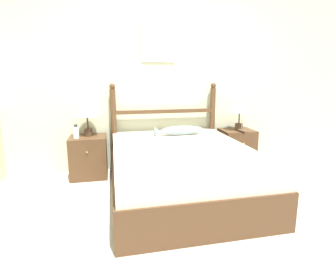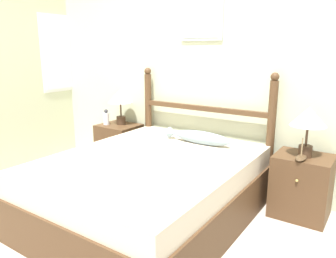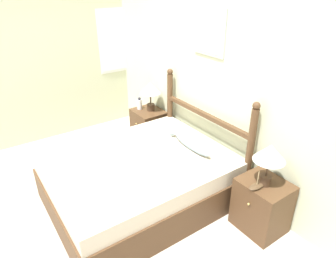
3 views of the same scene
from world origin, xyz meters
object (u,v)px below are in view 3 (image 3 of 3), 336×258
(bottle, at_px, (139,104))
(fish_pillow, at_px, (190,143))
(bed, at_px, (140,180))
(table_lamp_left, at_px, (150,89))
(table_lamp_right, at_px, (270,155))
(model_boat, at_px, (257,186))
(nightstand_right, at_px, (262,205))
(nightstand_left, at_px, (149,127))

(bottle, relative_size, fish_pillow, 0.28)
(bed, height_order, table_lamp_left, table_lamp_left)
(table_lamp_right, xyz_separation_m, bottle, (-2.27, -0.05, -0.24))
(model_boat, height_order, fish_pillow, model_boat)
(table_lamp_left, bearing_deg, bed, -37.58)
(bed, relative_size, table_lamp_right, 4.48)
(model_boat, bearing_deg, nightstand_right, 89.17)
(nightstand_left, xyz_separation_m, table_lamp_left, (0.01, 0.04, 0.60))
(bed, xyz_separation_m, table_lamp_left, (-1.06, 0.81, 0.60))
(table_lamp_right, bearing_deg, bottle, -178.77)
(bed, xyz_separation_m, fish_pillow, (0.13, 0.60, 0.34))
(nightstand_right, bearing_deg, model_boat, -90.83)
(bed, distance_m, nightstand_left, 1.32)
(nightstand_left, xyz_separation_m, fish_pillow, (1.20, -0.18, 0.34))
(nightstand_right, distance_m, model_boat, 0.32)
(table_lamp_left, bearing_deg, nightstand_left, -100.75)
(bed, height_order, nightstand_left, same)
(bottle, bearing_deg, table_lamp_left, 38.93)
(model_boat, bearing_deg, fish_pillow, -176.97)
(nightstand_left, distance_m, nightstand_right, 2.13)
(nightstand_right, xyz_separation_m, model_boat, (-0.00, -0.13, 0.30))
(nightstand_left, distance_m, fish_pillow, 1.26)
(table_lamp_right, bearing_deg, table_lamp_left, 178.30)
(nightstand_left, height_order, table_lamp_right, table_lamp_right)
(model_boat, bearing_deg, bottle, 178.58)
(bed, distance_m, table_lamp_right, 1.44)
(nightstand_left, distance_m, table_lamp_right, 2.22)
(bottle, bearing_deg, nightstand_right, 1.84)
(table_lamp_right, relative_size, model_boat, 2.26)
(table_lamp_right, bearing_deg, fish_pillow, -170.70)
(bed, bearing_deg, table_lamp_right, 35.02)
(nightstand_left, height_order, fish_pillow, fish_pillow)
(bottle, relative_size, model_boat, 1.00)
(bed, bearing_deg, table_lamp_left, 142.42)
(nightstand_left, height_order, table_lamp_left, table_lamp_left)
(model_boat, bearing_deg, bed, -148.72)
(nightstand_left, xyz_separation_m, bottle, (-0.13, -0.07, 0.36))
(model_boat, bearing_deg, nightstand_left, 176.54)
(fish_pillow, bearing_deg, bottle, 175.45)
(bed, xyz_separation_m, bottle, (-1.20, 0.70, 0.36))
(bed, xyz_separation_m, model_boat, (1.06, 0.65, 0.30))
(bottle, bearing_deg, table_lamp_right, 1.23)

